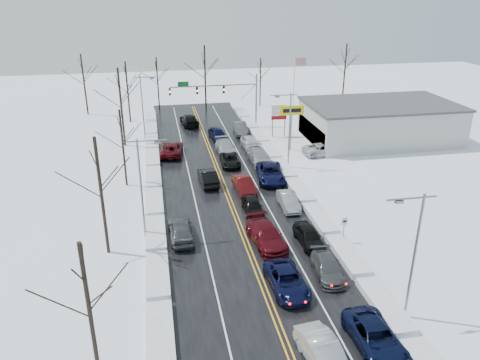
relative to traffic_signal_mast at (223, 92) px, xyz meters
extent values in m
plane|color=white|center=(-3.45, -27.99, -5.48)|extent=(160.00, 160.00, 0.00)
cube|color=black|center=(-3.45, -25.99, -5.47)|extent=(14.00, 84.00, 0.01)
cube|color=silver|center=(-11.05, -25.99, -5.48)|extent=(1.73, 72.00, 0.53)
cube|color=silver|center=(4.15, -25.99, -5.48)|extent=(1.73, 72.00, 0.53)
cylinder|color=slate|center=(5.05, 0.01, -1.48)|extent=(0.24, 0.24, 8.00)
cylinder|color=slate|center=(-1.45, 0.01, 1.02)|extent=(13.00, 0.18, 0.18)
cylinder|color=slate|center=(3.85, 0.01, -0.08)|extent=(2.33, 0.10, 2.33)
cube|color=#0C591E|center=(-5.95, 0.01, 1.42)|extent=(1.60, 0.08, 0.70)
cube|color=black|center=(0.05, 0.01, 0.37)|extent=(0.32, 0.25, 1.05)
sphere|color=#3F0705|center=(0.05, -0.15, 0.67)|extent=(0.20, 0.20, 0.20)
sphere|color=orange|center=(0.05, -0.15, 0.37)|extent=(0.22, 0.22, 0.22)
sphere|color=black|center=(0.05, -0.15, 0.07)|extent=(0.20, 0.20, 0.20)
cube|color=black|center=(-3.95, 0.01, 0.37)|extent=(0.32, 0.25, 1.05)
sphere|color=#3F0705|center=(-3.95, -0.15, 0.67)|extent=(0.20, 0.20, 0.20)
sphere|color=orange|center=(-3.95, -0.15, 0.37)|extent=(0.22, 0.22, 0.22)
sphere|color=black|center=(-3.95, -0.15, 0.07)|extent=(0.20, 0.20, 0.20)
cube|color=black|center=(-7.95, 0.01, 0.37)|extent=(0.32, 0.25, 1.05)
sphere|color=#3F0705|center=(-7.95, -0.15, 0.67)|extent=(0.20, 0.20, 0.20)
sphere|color=orange|center=(-7.95, -0.15, 0.37)|extent=(0.22, 0.22, 0.22)
sphere|color=black|center=(-7.95, -0.15, 0.07)|extent=(0.20, 0.20, 0.20)
cylinder|color=slate|center=(7.05, -11.99, -2.68)|extent=(0.20, 0.20, 5.60)
cube|color=yellow|center=(7.05, -11.99, -0.08)|extent=(3.20, 0.30, 1.20)
cube|color=black|center=(7.05, -12.16, -0.08)|extent=(2.40, 0.04, 0.50)
cylinder|color=slate|center=(6.15, -5.99, -3.48)|extent=(0.16, 0.16, 4.00)
cylinder|color=slate|center=(7.95, -5.99, -3.48)|extent=(0.16, 0.16, 4.00)
cube|color=white|center=(7.05, -5.99, -1.18)|extent=(2.20, 0.22, 0.70)
cube|color=white|center=(7.05, -5.99, -1.98)|extent=(2.20, 0.22, 0.70)
cube|color=maroon|center=(7.05, -5.99, -2.68)|extent=(2.20, 0.22, 0.50)
cylinder|color=slate|center=(4.75, -35.99, -4.38)|extent=(0.08, 0.08, 2.20)
cube|color=white|center=(4.75, -35.99, -3.48)|extent=(0.55, 0.05, 0.70)
cube|color=black|center=(4.75, -36.03, -3.48)|extent=(0.35, 0.02, 0.15)
cylinder|color=silver|center=(11.55, 2.01, -0.48)|extent=(0.14, 0.14, 10.00)
cube|color=#B8B7B2|center=(20.55, -9.99, -2.98)|extent=(20.00, 12.00, 5.00)
cube|color=#262628|center=(10.60, -9.99, -3.88)|extent=(0.10, 11.00, 2.80)
cube|color=#3F3F42|center=(20.55, -9.99, -0.33)|extent=(20.40, 12.40, 0.30)
cylinder|color=slate|center=(5.05, -45.99, -0.98)|extent=(0.18, 0.18, 9.00)
cylinder|color=slate|center=(4.25, -45.99, 3.32)|extent=(3.20, 0.12, 0.12)
cube|color=slate|center=(3.45, -45.99, 3.17)|extent=(0.50, 0.25, 0.18)
cylinder|color=slate|center=(5.05, -17.99, -0.98)|extent=(0.18, 0.18, 9.00)
cylinder|color=slate|center=(4.25, -17.99, 3.32)|extent=(3.20, 0.12, 0.12)
cube|color=slate|center=(3.45, -17.99, 3.17)|extent=(0.50, 0.25, 0.18)
cylinder|color=slate|center=(-11.95, -31.99, -0.98)|extent=(0.18, 0.18, 9.00)
cylinder|color=slate|center=(-11.15, -31.99, 3.32)|extent=(3.20, 0.12, 0.12)
cube|color=slate|center=(-10.35, -31.99, 3.17)|extent=(0.50, 0.25, 0.18)
cylinder|color=slate|center=(-11.95, -3.99, -0.98)|extent=(0.18, 0.18, 9.00)
cylinder|color=slate|center=(-11.15, -3.99, 3.32)|extent=(3.20, 0.12, 0.12)
cube|color=slate|center=(-10.35, -3.99, 3.17)|extent=(0.50, 0.25, 0.18)
cylinder|color=#2D231C|center=(-14.45, -47.99, -0.98)|extent=(0.24, 0.24, 9.00)
cylinder|color=#2D231C|center=(-14.95, -33.99, -0.48)|extent=(0.27, 0.27, 10.00)
cylinder|color=#2D231C|center=(-13.95, -19.99, -1.23)|extent=(0.23, 0.23, 8.50)
cylinder|color=#2D231C|center=(-14.65, -5.99, -0.23)|extent=(0.28, 0.28, 10.50)
cylinder|color=#2D231C|center=(-14.25, 6.01, -0.73)|extent=(0.25, 0.25, 9.50)
cylinder|color=#2D231C|center=(-21.45, 12.01, -0.48)|extent=(0.27, 0.27, 10.00)
cylinder|color=#2D231C|center=(-9.45, 13.01, -0.98)|extent=(0.24, 0.24, 9.00)
cylinder|color=#2D231C|center=(-1.45, 11.01, 0.02)|extent=(0.29, 0.29, 11.00)
cylinder|color=#2D231C|center=(8.55, 12.51, -1.23)|extent=(0.23, 0.23, 8.50)
cylinder|color=#2D231C|center=(24.55, 13.01, -0.23)|extent=(0.28, 0.28, 10.50)
imported|color=black|center=(-1.85, -41.61, -5.48)|extent=(2.63, 5.36, 1.47)
imported|color=#4B0A11|center=(-1.81, -35.11, -5.48)|extent=(2.96, 6.05, 1.69)
imported|color=black|center=(-1.73, -29.16, -5.48)|extent=(1.83, 4.35, 1.47)
imported|color=#46090A|center=(-1.60, -24.27, -5.48)|extent=(2.00, 4.95, 1.60)
imported|color=black|center=(-1.73, -16.11, -5.48)|extent=(2.42, 4.90, 1.34)
imported|color=#9EA1A6|center=(-1.59, -11.75, -5.48)|extent=(2.43, 5.63, 1.61)
imported|color=black|center=(-1.80, -5.84, -5.48)|extent=(2.51, 5.06, 1.66)
imported|color=black|center=(1.80, -48.33, -5.48)|extent=(2.59, 5.52, 1.53)
imported|color=#414446|center=(1.65, -40.50, -5.48)|extent=(2.23, 4.77, 1.35)
imported|color=black|center=(1.76, -35.75, -5.48)|extent=(1.94, 4.51, 1.52)
imported|color=gray|center=(1.99, -28.70, -5.48)|extent=(1.64, 4.43, 1.45)
imported|color=black|center=(1.94, -21.55, -5.48)|extent=(3.64, 6.47, 1.71)
imported|color=#93949A|center=(1.95, -15.94, -5.48)|extent=(2.48, 5.78, 1.66)
imported|color=silver|center=(1.88, -10.59, -5.48)|extent=(2.07, 4.86, 1.64)
imported|color=#47494C|center=(1.86, -3.73, -5.48)|extent=(2.02, 5.11, 1.66)
imported|color=black|center=(-5.09, -21.32, -5.48)|extent=(2.00, 5.08, 1.65)
imported|color=#4C0A10|center=(-8.53, -11.04, -5.48)|extent=(3.37, 6.12, 1.62)
imported|color=black|center=(-5.10, 2.32, -5.48)|extent=(2.85, 6.05, 1.71)
imported|color=#434548|center=(-8.86, -32.88, -5.48)|extent=(2.18, 5.12, 1.72)
imported|color=silver|center=(10.74, -14.73, -5.48)|extent=(5.65, 2.84, 1.53)
imported|color=#414446|center=(13.37, -11.58, -5.48)|extent=(2.76, 5.67, 1.59)
imported|color=#ABAEB4|center=(11.65, -6.71, -5.48)|extent=(1.84, 4.04, 1.34)
camera|label=1|loc=(-10.41, -68.75, 15.11)|focal=35.00mm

